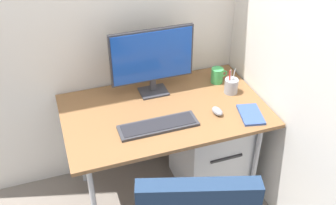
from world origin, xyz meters
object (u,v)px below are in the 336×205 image
notebook (251,115)px  coffee_mug (217,75)px  keyboard (158,126)px  monitor (152,58)px  filing_cabinet (210,149)px  pen_holder (231,86)px  mouse (217,111)px

notebook → coffee_mug: coffee_mug is taller
keyboard → monitor: bearing=77.4°
notebook → coffee_mug: 0.43m
coffee_mug → keyboard: bearing=-147.3°
notebook → monitor: bearing=149.6°
filing_cabinet → pen_holder: (0.15, 0.06, 0.46)m
mouse → pen_holder: pen_holder is taller
mouse → pen_holder: (0.19, 0.19, 0.03)m
pen_holder → coffee_mug: (-0.03, 0.15, 0.00)m
keyboard → mouse: (0.38, 0.00, 0.01)m
notebook → coffee_mug: bearing=106.8°
notebook → coffee_mug: size_ratio=1.77×
mouse → filing_cabinet: bearing=65.2°
mouse → pen_holder: bearing=36.6°
keyboard → notebook: keyboard is taller
coffee_mug → mouse: bearing=-114.5°
keyboard → mouse: 0.38m
keyboard → coffee_mug: coffee_mug is taller
coffee_mug → pen_holder: bearing=-77.7°
keyboard → mouse: mouse is taller
monitor → mouse: monitor is taller
filing_cabinet → coffee_mug: bearing=60.4°
filing_cabinet → pen_holder: bearing=21.4°
mouse → coffee_mug: (0.15, 0.34, 0.03)m
monitor → keyboard: (-0.08, -0.37, -0.24)m
mouse → notebook: 0.20m
filing_cabinet → mouse: mouse is taller
keyboard → pen_holder: 0.60m
keyboard → notebook: size_ratio=2.28×
monitor → keyboard: bearing=-102.6°
filing_cabinet → keyboard: 0.61m
pen_holder → coffee_mug: size_ratio=1.52×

